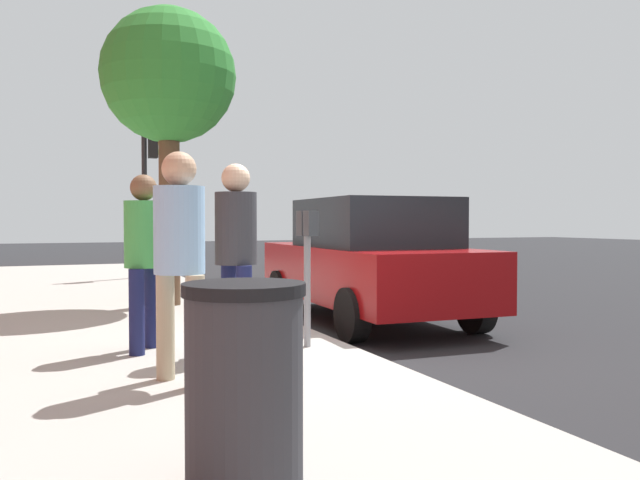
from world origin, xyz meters
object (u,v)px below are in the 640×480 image
pedestrian_bystander (179,245)px  street_tree (169,80)px  pedestrian_at_meter (236,241)px  trash_bin (244,388)px  traffic_signal (149,173)px  parked_sedan_near (369,260)px  parking_officer (144,247)px  parking_meter (307,249)px

pedestrian_bystander → street_tree: 5.58m
pedestrian_bystander → pedestrian_at_meter: bearing=27.0°
pedestrian_at_meter → pedestrian_bystander: pedestrian_at_meter is taller
pedestrian_bystander → street_tree: street_tree is taller
street_tree → trash_bin: street_tree is taller
trash_bin → street_tree: bearing=-7.2°
pedestrian_at_meter → street_tree: size_ratio=0.41×
pedestrian_at_meter → street_tree: 4.73m
pedestrian_bystander → traffic_signal: 10.40m
pedestrian_bystander → trash_bin: size_ratio=1.84×
pedestrian_at_meter → traffic_signal: (9.34, -0.52, 1.31)m
pedestrian_at_meter → pedestrian_bystander: size_ratio=1.00×
traffic_signal → trash_bin: traffic_signal is taller
pedestrian_at_meter → parked_sedan_near: pedestrian_at_meter is taller
pedestrian_at_meter → parked_sedan_near: (2.22, -2.59, -0.37)m
pedestrian_at_meter → parking_officer: 0.96m
parked_sedan_near → street_tree: street_tree is taller
pedestrian_bystander → trash_bin: bearing=-117.6°
parking_meter → parked_sedan_near: parked_sedan_near is taller
pedestrian_at_meter → trash_bin: size_ratio=1.84×
parking_meter → street_tree: size_ratio=0.31×
pedestrian_at_meter → parked_sedan_near: bearing=34.4°
parking_meter → parked_sedan_near: (2.10, -1.80, -0.27)m
parking_officer → pedestrian_bystander: bearing=-57.1°
parked_sedan_near → trash_bin: size_ratio=4.42×
parking_meter → traffic_signal: (9.22, 0.28, 1.41)m
parked_sedan_near → street_tree: size_ratio=0.97×
pedestrian_bystander → traffic_signal: bearing=58.5°
pedestrian_at_meter → pedestrian_bystander: (-0.90, 0.72, -0.00)m
pedestrian_bystander → parking_officer: size_ratio=1.05×
parking_meter → pedestrian_at_meter: bearing=98.7°
parking_meter → pedestrian_bystander: size_ratio=0.76×
parking_officer → street_tree: 4.39m
parked_sedan_near → traffic_signal: traffic_signal is taller
parking_officer → street_tree: (3.55, -0.87, 2.44)m
parking_meter → street_tree: (3.97, 0.72, 2.47)m
pedestrian_bystander → parking_officer: pedestrian_bystander is taller
traffic_signal → pedestrian_bystander: bearing=173.1°
parking_meter → pedestrian_at_meter: pedestrian_at_meter is taller
parking_meter → parking_officer: size_ratio=0.80×
parking_officer → street_tree: size_ratio=0.39×
parking_meter → trash_bin: 3.68m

